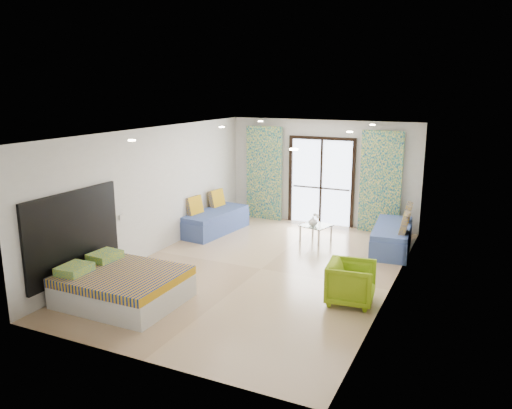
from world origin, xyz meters
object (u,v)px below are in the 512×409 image
at_px(daybed_right, 393,236).
at_px(armchair, 351,281).
at_px(bed, 122,286).
at_px(coffee_table, 316,227).
at_px(daybed_left, 214,220).

height_order(daybed_right, armchair, daybed_right).
relative_size(bed, coffee_table, 2.61).
distance_m(bed, coffee_table, 4.93).
xyz_separation_m(bed, armchair, (3.47, 1.58, 0.11)).
bearing_deg(daybed_left, bed, -75.04).
height_order(daybed_left, armchair, daybed_left).
relative_size(bed, daybed_left, 0.94).
bearing_deg(daybed_left, coffee_table, 14.07).
bearing_deg(coffee_table, daybed_left, -172.25).
xyz_separation_m(bed, daybed_left, (-0.64, 4.22, 0.03)).
bearing_deg(coffee_table, bed, -112.27).
relative_size(daybed_left, coffee_table, 2.79).
height_order(coffee_table, armchair, armchair).
xyz_separation_m(daybed_right, armchair, (-0.12, -3.13, 0.08)).
height_order(daybed_left, coffee_table, daybed_left).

